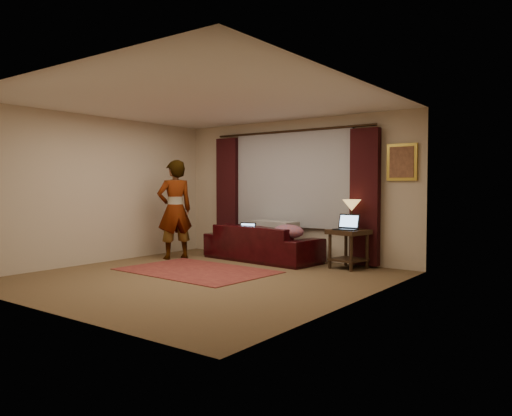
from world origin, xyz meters
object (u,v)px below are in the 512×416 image
Objects in this scene: sofa at (262,236)px; laptop_table at (346,222)px; tiffany_lamp at (352,214)px; person at (175,210)px; end_table at (348,249)px; laptop_sofa at (245,229)px.

laptop_table reaches higher than sofa.
person is (-3.13, -1.01, 0.03)m from tiffany_lamp.
tiffany_lamp is at bearing 84.89° from end_table.
end_table is 1.66× the size of laptop_table.
tiffany_lamp is at bearing -167.28° from sofa.
tiffany_lamp is at bearing 132.30° from person.
laptop_sofa is 1.38m from person.
laptop_table is at bearing -90.35° from end_table.
person is at bearing -167.14° from laptop_table.
sofa is 1.21× the size of person.
sofa is at bearing 143.20° from person.
laptop_table reaches higher than laptop_sofa.
person is at bearing -161.22° from laptop_sofa.
person reaches higher than tiffany_lamp.
laptop_table is 3.23m from person.
sofa is at bearing -172.74° from tiffany_lamp.
laptop_table is (1.96, 0.15, 0.21)m from laptop_sofa.
sofa is 1.75m from tiffany_lamp.
sofa is 6.59× the size of laptop_sofa.
laptop_sofa is 1.98m from laptop_table.
person is (-3.12, -0.91, 0.60)m from end_table.
tiffany_lamp is (1.68, 0.21, 0.44)m from sofa.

